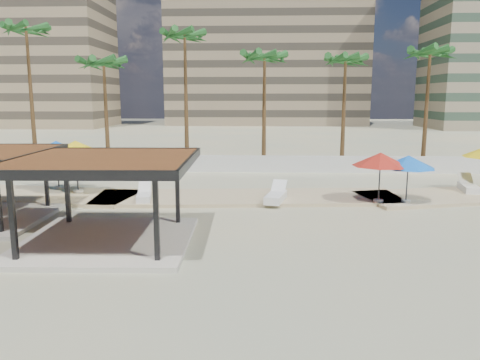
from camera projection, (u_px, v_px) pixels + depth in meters
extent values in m
plane|color=#CBB986|center=(191.00, 237.00, 18.04)|extent=(200.00, 200.00, 0.00)
cube|color=#C6B284|center=(247.00, 198.00, 24.84)|extent=(16.24, 5.11, 0.24)
cube|color=silver|center=(222.00, 164.00, 33.68)|extent=(56.00, 0.30, 1.20)
cube|color=#937F60|center=(11.00, 43.00, 83.97)|extent=(34.00, 16.00, 30.00)
cube|color=#847259|center=(266.00, 53.00, 92.18)|extent=(38.00, 16.00, 28.00)
cube|color=beige|center=(108.00, 241.00, 17.33)|extent=(6.21, 6.21, 0.18)
cube|color=black|center=(12.00, 218.00, 14.85)|extent=(0.17, 0.17, 2.75)
cube|color=black|center=(67.00, 190.00, 19.37)|extent=(0.17, 0.17, 2.75)
cube|color=black|center=(156.00, 218.00, 14.78)|extent=(0.17, 0.17, 2.75)
cube|color=black|center=(177.00, 190.00, 19.30)|extent=(0.17, 0.17, 2.75)
cube|color=brown|center=(104.00, 161.00, 16.81)|extent=(6.40, 6.40, 0.26)
cube|color=black|center=(72.00, 175.00, 13.74)|extent=(6.34, 0.27, 0.31)
cube|color=black|center=(126.00, 151.00, 19.88)|extent=(6.34, 0.27, 0.31)
cube|color=black|center=(18.00, 161.00, 16.86)|extent=(0.27, 6.34, 0.31)
cube|color=black|center=(190.00, 161.00, 16.77)|extent=(0.27, 6.34, 0.31)
cube|color=black|center=(46.00, 179.00, 22.31)|extent=(0.16, 0.16, 2.65)
cube|color=black|center=(6.00, 147.00, 22.86)|extent=(6.09, 0.29, 0.30)
cube|color=black|center=(40.00, 154.00, 19.88)|extent=(0.29, 6.09, 0.30)
cylinder|color=beige|center=(78.00, 191.00, 25.73)|extent=(0.55, 0.55, 0.13)
cylinder|color=#262628|center=(77.00, 168.00, 25.51)|extent=(0.08, 0.08, 2.65)
cone|color=yellow|center=(76.00, 148.00, 25.31)|extent=(4.12, 4.12, 0.77)
cylinder|color=beige|center=(378.00, 201.00, 23.37)|extent=(0.48, 0.48, 0.12)
cylinder|color=#262628|center=(379.00, 179.00, 23.18)|extent=(0.07, 0.07, 2.31)
cone|color=#B52519|center=(380.00, 159.00, 23.00)|extent=(3.49, 3.49, 0.67)
cylinder|color=beige|center=(406.00, 201.00, 23.32)|extent=(0.45, 0.45, 0.11)
cylinder|color=#262628|center=(407.00, 180.00, 23.13)|extent=(0.06, 0.06, 2.18)
cone|color=blue|center=(408.00, 162.00, 22.97)|extent=(2.81, 2.81, 0.64)
cylinder|color=beige|center=(59.00, 187.00, 26.81)|extent=(0.53, 0.53, 0.13)
cylinder|color=#262628|center=(58.00, 166.00, 26.60)|extent=(0.07, 0.07, 2.54)
cone|color=blue|center=(56.00, 147.00, 26.40)|extent=(3.28, 3.28, 0.74)
cube|color=white|center=(144.00, 197.00, 23.82)|extent=(1.00, 1.99, 0.27)
cube|color=white|center=(144.00, 194.00, 23.79)|extent=(1.00, 1.99, 0.06)
cube|color=white|center=(145.00, 187.00, 24.48)|extent=(0.74, 0.76, 0.48)
cube|color=white|center=(276.00, 198.00, 23.55)|extent=(1.27, 2.34, 0.31)
cube|color=white|center=(276.00, 194.00, 23.52)|extent=(1.27, 2.34, 0.07)
cube|color=white|center=(279.00, 186.00, 24.30)|extent=(0.89, 0.91, 0.56)
cube|color=white|center=(469.00, 188.00, 26.05)|extent=(1.11, 2.25, 0.30)
cube|color=white|center=(469.00, 185.00, 26.02)|extent=(1.11, 2.25, 0.06)
cube|color=white|center=(465.00, 178.00, 26.78)|extent=(0.83, 0.85, 0.55)
cone|color=brown|center=(31.00, 98.00, 36.10)|extent=(0.36, 0.36, 10.58)
ellipsoid|color=#1F5821|center=(26.00, 30.00, 35.22)|extent=(3.00, 3.00, 1.80)
cone|color=brown|center=(106.00, 115.00, 35.50)|extent=(0.36, 0.36, 8.01)
ellipsoid|color=#1F5821|center=(104.00, 64.00, 34.85)|extent=(3.00, 3.00, 1.80)
cone|color=brown|center=(186.00, 101.00, 35.87)|extent=(0.36, 0.36, 10.09)
ellipsoid|color=#1F5821|center=(185.00, 36.00, 35.03)|extent=(3.00, 3.00, 1.80)
cone|color=brown|center=(264.00, 112.00, 35.29)|extent=(0.36, 0.36, 8.44)
ellipsoid|color=#1F5821|center=(265.00, 58.00, 34.60)|extent=(3.00, 3.00, 1.80)
cone|color=brown|center=(344.00, 113.00, 35.27)|extent=(0.36, 0.36, 8.25)
ellipsoid|color=#1F5821|center=(346.00, 61.00, 34.59)|extent=(3.00, 3.00, 1.80)
cone|color=brown|center=(426.00, 111.00, 34.60)|extent=(0.36, 0.36, 8.70)
ellipsoid|color=#1F5821|center=(430.00, 54.00, 33.88)|extent=(3.00, 3.00, 1.80)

